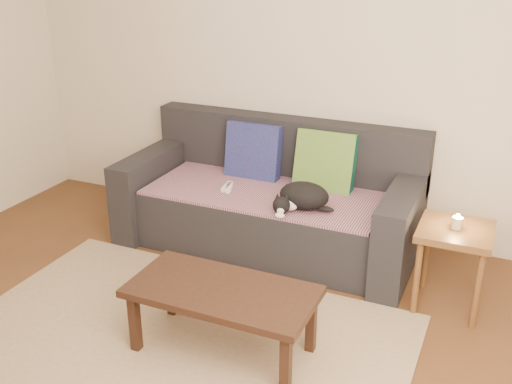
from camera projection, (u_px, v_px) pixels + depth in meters
ground at (154, 368)px, 3.12m from camera, size 4.50×4.50×0.00m
back_wall at (295, 57)px, 4.32m from camera, size 4.50×0.04×2.60m
sofa at (270, 204)px, 4.34m from camera, size 2.10×0.94×0.87m
throw_blanket at (266, 193)px, 4.21m from camera, size 1.66×0.74×0.02m
cushion_navy at (253, 151)px, 4.43m from camera, size 0.42×0.17×0.43m
cushion_green at (325, 161)px, 4.23m from camera, size 0.42×0.21×0.44m
cat at (302, 197)px, 3.90m from camera, size 0.42×0.40×0.17m
wii_remote_a at (229, 188)px, 4.24m from camera, size 0.08×0.15×0.03m
wii_remote_b at (227, 187)px, 4.25m from camera, size 0.05×0.15×0.03m
side_table at (454, 242)px, 3.50m from camera, size 0.42×0.42×0.53m
candle at (457, 222)px, 3.45m from camera, size 0.06×0.06×0.09m
rug at (169, 350)px, 3.25m from camera, size 2.50×1.80×0.01m
coffee_table at (222, 297)px, 3.12m from camera, size 0.98×0.49×0.39m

